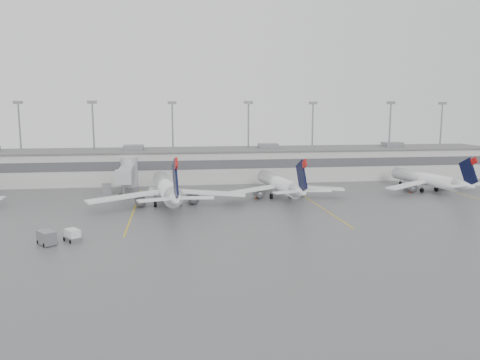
{
  "coord_description": "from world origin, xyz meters",
  "views": [
    {
      "loc": [
        -10.27,
        -63.57,
        18.38
      ],
      "look_at": [
        2.49,
        24.0,
        5.0
      ],
      "focal_mm": 35.0,
      "sensor_mm": 36.0,
      "label": 1
    }
  ],
  "objects": [
    {
      "name": "ground",
      "position": [
        0.0,
        0.0,
        0.0
      ],
      "size": [
        260.0,
        260.0,
        0.0
      ],
      "primitive_type": "plane",
      "color": "#525154",
      "rests_on": "ground"
    },
    {
      "name": "terminal",
      "position": [
        -0.01,
        57.98,
        4.17
      ],
      "size": [
        152.0,
        17.0,
        9.45
      ],
      "color": "#B2B1AC",
      "rests_on": "ground"
    },
    {
      "name": "light_masts",
      "position": [
        0.0,
        63.75,
        12.03
      ],
      "size": [
        142.4,
        8.0,
        20.6
      ],
      "color": "gray",
      "rests_on": "ground"
    },
    {
      "name": "jet_bridge_right",
      "position": [
        -20.5,
        45.72,
        3.87
      ],
      "size": [
        4.0,
        17.2,
        7.0
      ],
      "color": "#999C9E",
      "rests_on": "ground"
    },
    {
      "name": "stand_markings",
      "position": [
        -0.0,
        24.0,
        0.01
      ],
      "size": [
        105.25,
        40.0,
        0.01
      ],
      "color": "gold",
      "rests_on": "ground"
    },
    {
      "name": "jet_mid_left",
      "position": [
        -11.41,
        25.91,
        3.4
      ],
      "size": [
        29.96,
        33.75,
        10.93
      ],
      "rotation": [
        0.0,
        0.0,
        0.11
      ],
      "color": "white",
      "rests_on": "ground"
    },
    {
      "name": "jet_mid_right",
      "position": [
        11.93,
        30.57,
        3.01
      ],
      "size": [
        26.56,
        29.89,
        9.67
      ],
      "rotation": [
        0.0,
        0.0,
        0.1
      ],
      "color": "white",
      "rests_on": "ground"
    },
    {
      "name": "jet_far_right",
      "position": [
        46.66,
        33.18,
        2.84
      ],
      "size": [
        24.9,
        28.13,
        9.15
      ],
      "rotation": [
        0.0,
        0.0,
        0.17
      ],
      "color": "white",
      "rests_on": "ground"
    },
    {
      "name": "baggage_tug",
      "position": [
        -24.39,
        2.94,
        0.68
      ],
      "size": [
        2.93,
        3.16,
        1.74
      ],
      "rotation": [
        0.0,
        0.0,
        0.63
      ],
      "color": "silver",
      "rests_on": "ground"
    },
    {
      "name": "baggage_cart",
      "position": [
        -27.59,
        1.74,
        1.0
      ],
      "size": [
        3.12,
        3.4,
        1.91
      ],
      "rotation": [
        0.0,
        0.0,
        0.63
      ],
      "color": "slate",
      "rests_on": "ground"
    },
    {
      "name": "gse_uld_b",
      "position": [
        -14.0,
        37.42,
        0.87
      ],
      "size": [
        2.64,
        1.92,
        1.75
      ],
      "primitive_type": "cube",
      "rotation": [
        0.0,
        0.0,
        -0.12
      ],
      "color": "silver",
      "rests_on": "ground"
    },
    {
      "name": "gse_uld_c",
      "position": [
        18.4,
        41.34,
        0.8
      ],
      "size": [
        2.69,
        2.31,
        1.61
      ],
      "primitive_type": "cube",
      "rotation": [
        0.0,
        0.0,
        -0.42
      ],
      "color": "silver",
      "rests_on": "ground"
    },
    {
      "name": "gse_loader",
      "position": [
        -24.86,
        42.12,
        0.99
      ],
      "size": [
        2.45,
        3.43,
        1.97
      ],
      "primitive_type": "cube",
      "rotation": [
        0.0,
        0.0,
        0.16
      ],
      "color": "slate",
      "rests_on": "ground"
    },
    {
      "name": "cone_b",
      "position": [
        -20.24,
        37.54,
        0.3
      ],
      "size": [
        0.38,
        0.38,
        0.61
      ],
      "primitive_type": "cone",
      "color": "#F63B05",
      "rests_on": "ground"
    },
    {
      "name": "cone_c",
      "position": [
        6.9,
        30.97,
        0.38
      ],
      "size": [
        0.48,
        0.48,
        0.77
      ],
      "primitive_type": "cone",
      "color": "#F63B05",
      "rests_on": "ground"
    },
    {
      "name": "cone_d",
      "position": [
        42.13,
        32.35,
        0.32
      ],
      "size": [
        0.41,
        0.41,
        0.65
      ],
      "primitive_type": "cone",
      "color": "#F63B05",
      "rests_on": "ground"
    }
  ]
}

